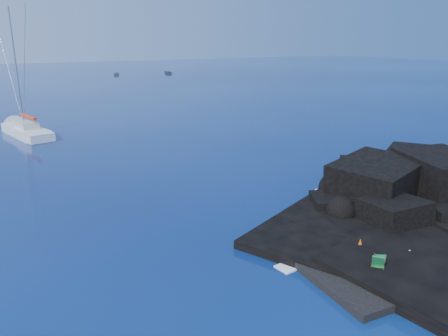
{
  "coord_description": "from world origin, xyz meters",
  "views": [
    {
      "loc": [
        -11.82,
        -11.33,
        10.31
      ],
      "look_at": [
        2.73,
        12.59,
        2.0
      ],
      "focal_mm": 35.0,
      "sensor_mm": 36.0,
      "label": 1
    }
  ],
  "objects_px": {
    "sunbather": "(408,257)",
    "distant_boat_a": "(117,75)",
    "deck_chair": "(379,257)",
    "marker_cone": "(360,244)",
    "sailboat": "(27,135)",
    "distant_boat_b": "(168,73)"
  },
  "relations": [
    {
      "from": "sunbather",
      "to": "distant_boat_a",
      "type": "distance_m",
      "value": 120.7
    },
    {
      "from": "deck_chair",
      "to": "distant_boat_a",
      "type": "bearing_deg",
      "value": 43.34
    },
    {
      "from": "sunbather",
      "to": "distant_boat_b",
      "type": "distance_m",
      "value": 122.14
    },
    {
      "from": "sunbather",
      "to": "distant_boat_a",
      "type": "bearing_deg",
      "value": 47.81
    },
    {
      "from": "marker_cone",
      "to": "distant_boat_a",
      "type": "xyz_separation_m",
      "value": [
        25.49,
        116.27,
        -0.63
      ]
    },
    {
      "from": "distant_boat_b",
      "to": "sailboat",
      "type": "bearing_deg",
      "value": -110.48
    },
    {
      "from": "deck_chair",
      "to": "distant_boat_a",
      "type": "height_order",
      "value": "deck_chair"
    },
    {
      "from": "deck_chair",
      "to": "distant_boat_a",
      "type": "relative_size",
      "value": 0.35
    },
    {
      "from": "sunbather",
      "to": "distant_boat_b",
      "type": "xyz_separation_m",
      "value": [
        39.82,
        115.46,
        -0.52
      ]
    },
    {
      "from": "distant_boat_a",
      "to": "distant_boat_b",
      "type": "xyz_separation_m",
      "value": [
        15.43,
        -2.74,
        0.0
      ]
    },
    {
      "from": "sunbather",
      "to": "marker_cone",
      "type": "bearing_deg",
      "value": 88.97
    },
    {
      "from": "sailboat",
      "to": "deck_chair",
      "type": "xyz_separation_m",
      "value": [
        9.29,
        -40.51,
        0.84
      ]
    },
    {
      "from": "deck_chair",
      "to": "marker_cone",
      "type": "relative_size",
      "value": 2.55
    },
    {
      "from": "distant_boat_a",
      "to": "distant_boat_b",
      "type": "height_order",
      "value": "distant_boat_b"
    },
    {
      "from": "sailboat",
      "to": "marker_cone",
      "type": "relative_size",
      "value": 24.47
    },
    {
      "from": "sunbather",
      "to": "distant_boat_a",
      "type": "xyz_separation_m",
      "value": [
        24.39,
        118.2,
        -0.52
      ]
    },
    {
      "from": "deck_chair",
      "to": "distant_boat_a",
      "type": "distance_m",
      "value": 120.79
    },
    {
      "from": "deck_chair",
      "to": "distant_boat_b",
      "type": "relative_size",
      "value": 0.31
    },
    {
      "from": "distant_boat_a",
      "to": "marker_cone",
      "type": "bearing_deg",
      "value": -82.93
    },
    {
      "from": "deck_chair",
      "to": "marker_cone",
      "type": "xyz_separation_m",
      "value": [
        0.62,
        1.66,
        -0.21
      ]
    },
    {
      "from": "sailboat",
      "to": "distant_boat_b",
      "type": "bearing_deg",
      "value": 45.2
    },
    {
      "from": "sailboat",
      "to": "marker_cone",
      "type": "height_order",
      "value": "sailboat"
    }
  ]
}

